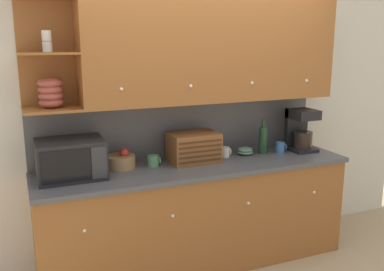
# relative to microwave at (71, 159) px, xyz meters

# --- Properties ---
(ground_plane) EXTENTS (24.00, 24.00, 0.00)m
(ground_plane) POSITION_rel_microwave_xyz_m (1.03, 0.27, -1.07)
(ground_plane) COLOR tan
(wall_back) EXTENTS (5.08, 0.06, 2.60)m
(wall_back) POSITION_rel_microwave_xyz_m (1.03, 0.30, 0.23)
(wall_back) COLOR beige
(wall_back) RESTS_ON ground_plane
(counter_unit) EXTENTS (2.70, 0.66, 0.92)m
(counter_unit) POSITION_rel_microwave_xyz_m (1.03, -0.04, -0.61)
(counter_unit) COLOR #935628
(counter_unit) RESTS_ON ground_plane
(backsplash_panel) EXTENTS (2.68, 0.01, 0.52)m
(backsplash_panel) POSITION_rel_microwave_xyz_m (1.03, 0.26, 0.11)
(backsplash_panel) COLOR #4C4C51
(backsplash_panel) RESTS_ON counter_unit
(upper_cabinets) EXTENTS (2.68, 0.38, 0.89)m
(upper_cabinets) POSITION_rel_microwave_xyz_m (1.19, 0.09, 0.81)
(upper_cabinets) COLOR #935628
(upper_cabinets) RESTS_ON backsplash_panel
(microwave) EXTENTS (0.50, 0.38, 0.30)m
(microwave) POSITION_rel_microwave_xyz_m (0.00, 0.00, 0.00)
(microwave) COLOR black
(microwave) RESTS_ON counter_unit
(fruit_basket) EXTENTS (0.24, 0.24, 0.17)m
(fruit_basket) POSITION_rel_microwave_xyz_m (0.41, 0.11, -0.09)
(fruit_basket) COLOR #937047
(fruit_basket) RESTS_ON counter_unit
(mug_blue_second) EXTENTS (0.11, 0.10, 0.09)m
(mug_blue_second) POSITION_rel_microwave_xyz_m (0.67, 0.04, -0.10)
(mug_blue_second) COLOR #4C845B
(mug_blue_second) RESTS_ON counter_unit
(bread_box) EXTENTS (0.42, 0.30, 0.26)m
(bread_box) POSITION_rel_microwave_xyz_m (1.04, 0.04, -0.02)
(bread_box) COLOR brown
(bread_box) RESTS_ON counter_unit
(mug) EXTENTS (0.09, 0.08, 0.09)m
(mug) POSITION_rel_microwave_xyz_m (1.36, 0.07, -0.10)
(mug) COLOR silver
(mug) RESTS_ON counter_unit
(bowl_stack_on_counter) EXTENTS (0.15, 0.15, 0.07)m
(bowl_stack_on_counter) POSITION_rel_microwave_xyz_m (1.57, 0.08, -0.12)
(bowl_stack_on_counter) COLOR slate
(bowl_stack_on_counter) RESTS_ON counter_unit
(wine_bottle) EXTENTS (0.08, 0.08, 0.32)m
(wine_bottle) POSITION_rel_microwave_xyz_m (1.74, 0.05, -0.00)
(wine_bottle) COLOR #19381E
(wine_bottle) RESTS_ON counter_unit
(mug_patterned_third) EXTENTS (0.10, 0.08, 0.10)m
(mug_patterned_third) POSITION_rel_microwave_xyz_m (1.91, 0.01, -0.10)
(mug_patterned_third) COLOR #38669E
(mug_patterned_third) RESTS_ON counter_unit
(coffee_maker) EXTENTS (0.23, 0.26, 0.40)m
(coffee_maker) POSITION_rel_microwave_xyz_m (2.13, 0.02, 0.05)
(coffee_maker) COLOR black
(coffee_maker) RESTS_ON counter_unit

